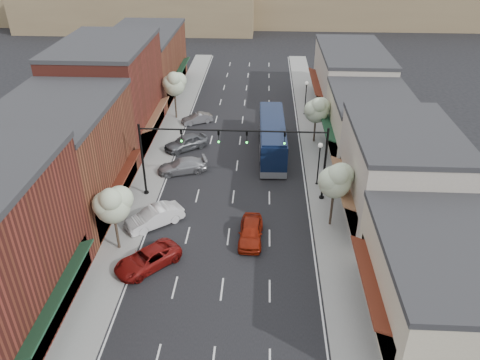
# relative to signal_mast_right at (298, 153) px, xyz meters

# --- Properties ---
(ground) EXTENTS (160.00, 160.00, 0.00)m
(ground) POSITION_rel_signal_mast_right_xyz_m (-5.62, -8.00, -4.62)
(ground) COLOR black
(ground) RESTS_ON ground
(sidewalk_left) EXTENTS (2.80, 73.00, 0.15)m
(sidewalk_left) POSITION_rel_signal_mast_right_xyz_m (-14.02, 10.50, -4.55)
(sidewalk_left) COLOR gray
(sidewalk_left) RESTS_ON ground
(sidewalk_right) EXTENTS (2.80, 73.00, 0.15)m
(sidewalk_right) POSITION_rel_signal_mast_right_xyz_m (2.78, 10.50, -4.55)
(sidewalk_right) COLOR gray
(sidewalk_right) RESTS_ON ground
(curb_left) EXTENTS (0.25, 73.00, 0.17)m
(curb_left) POSITION_rel_signal_mast_right_xyz_m (-12.62, 10.50, -4.55)
(curb_left) COLOR gray
(curb_left) RESTS_ON ground
(curb_right) EXTENTS (0.25, 73.00, 0.17)m
(curb_right) POSITION_rel_signal_mast_right_xyz_m (1.38, 10.50, -4.55)
(curb_right) COLOR gray
(curb_right) RESTS_ON ground
(bldg_left_midnear) EXTENTS (10.14, 14.10, 9.40)m
(bldg_left_midnear) POSITION_rel_signal_mast_right_xyz_m (-19.85, -2.00, 0.03)
(bldg_left_midnear) COLOR brown
(bldg_left_midnear) RESTS_ON ground
(bldg_left_midfar) EXTENTS (10.14, 14.10, 10.90)m
(bldg_left_midfar) POSITION_rel_signal_mast_right_xyz_m (-19.86, 12.00, 0.78)
(bldg_left_midfar) COLOR maroon
(bldg_left_midfar) RESTS_ON ground
(bldg_left_far) EXTENTS (10.14, 18.10, 8.40)m
(bldg_left_far) POSITION_rel_signal_mast_right_xyz_m (-19.84, 28.00, -0.46)
(bldg_left_far) COLOR brown
(bldg_left_far) RESTS_ON ground
(bldg_right_near) EXTENTS (9.14, 12.10, 5.90)m
(bldg_right_near) POSITION_rel_signal_mast_right_xyz_m (8.07, -14.00, -1.70)
(bldg_right_near) COLOR beige
(bldg_right_near) RESTS_ON ground
(bldg_right_midnear) EXTENTS (9.14, 12.10, 7.90)m
(bldg_right_midnear) POSITION_rel_signal_mast_right_xyz_m (8.10, -2.00, -0.72)
(bldg_right_midnear) COLOR #B2A698
(bldg_right_midnear) RESTS_ON ground
(bldg_right_midfar) EXTENTS (9.14, 12.10, 6.40)m
(bldg_right_midfar) POSITION_rel_signal_mast_right_xyz_m (8.08, 10.00, -1.46)
(bldg_right_midfar) COLOR beige
(bldg_right_midfar) RESTS_ON ground
(bldg_right_far) EXTENTS (9.14, 16.10, 7.40)m
(bldg_right_far) POSITION_rel_signal_mast_right_xyz_m (8.09, 24.00, -0.96)
(bldg_right_far) COLOR #B2A698
(bldg_right_far) RESTS_ON ground
(hill_near) EXTENTS (50.00, 20.00, 8.00)m
(hill_near) POSITION_rel_signal_mast_right_xyz_m (-30.62, 70.00, -0.62)
(hill_near) COLOR #7A6647
(hill_near) RESTS_ON ground
(signal_mast_right) EXTENTS (8.22, 0.46, 7.00)m
(signal_mast_right) POSITION_rel_signal_mast_right_xyz_m (0.00, 0.00, 0.00)
(signal_mast_right) COLOR black
(signal_mast_right) RESTS_ON ground
(signal_mast_left) EXTENTS (8.22, 0.46, 7.00)m
(signal_mast_left) POSITION_rel_signal_mast_right_xyz_m (-11.24, 0.00, 0.00)
(signal_mast_left) COLOR black
(signal_mast_left) RESTS_ON ground
(tree_right_near) EXTENTS (2.85, 2.65, 5.95)m
(tree_right_near) POSITION_rel_signal_mast_right_xyz_m (2.73, -4.05, -0.17)
(tree_right_near) COLOR #47382B
(tree_right_near) RESTS_ON ground
(tree_right_far) EXTENTS (2.85, 2.65, 5.43)m
(tree_right_far) POSITION_rel_signal_mast_right_xyz_m (2.73, 11.95, -0.63)
(tree_right_far) COLOR #47382B
(tree_right_far) RESTS_ON ground
(tree_left_near) EXTENTS (2.85, 2.65, 5.69)m
(tree_left_near) POSITION_rel_signal_mast_right_xyz_m (-13.87, -8.05, -0.40)
(tree_left_near) COLOR #47382B
(tree_left_near) RESTS_ON ground
(tree_left_far) EXTENTS (2.85, 2.65, 6.13)m
(tree_left_far) POSITION_rel_signal_mast_right_xyz_m (-13.87, 17.95, -0.02)
(tree_left_far) COLOR #47382B
(tree_left_far) RESTS_ON ground
(lamp_post_near) EXTENTS (0.44, 0.44, 4.44)m
(lamp_post_near) POSITION_rel_signal_mast_right_xyz_m (2.18, 2.50, -1.62)
(lamp_post_near) COLOR black
(lamp_post_near) RESTS_ON ground
(lamp_post_far) EXTENTS (0.44, 0.44, 4.44)m
(lamp_post_far) POSITION_rel_signal_mast_right_xyz_m (2.18, 20.00, -1.62)
(lamp_post_far) COLOR black
(lamp_post_far) RESTS_ON ground
(coach_bus) EXTENTS (2.90, 11.97, 3.64)m
(coach_bus) POSITION_rel_signal_mast_right_xyz_m (-2.08, 9.10, -2.73)
(coach_bus) COLOR #0C1732
(coach_bus) RESTS_ON ground
(red_hatchback) EXTENTS (1.96, 4.60, 1.55)m
(red_hatchback) POSITION_rel_signal_mast_right_xyz_m (-3.83, -6.28, -3.85)
(red_hatchback) COLOR maroon
(red_hatchback) RESTS_ON ground
(parked_car_a) EXTENTS (5.13, 5.21, 1.39)m
(parked_car_a) POSITION_rel_signal_mast_right_xyz_m (-11.24, -9.91, -3.93)
(parked_car_a) COLOR maroon
(parked_car_a) RESTS_ON ground
(parked_car_b) EXTENTS (4.86, 4.33, 1.60)m
(parked_car_b) POSITION_rel_signal_mast_right_xyz_m (-11.82, -4.71, -3.82)
(parked_car_b) COLOR white
(parked_car_b) RESTS_ON ground
(parked_car_c) EXTENTS (5.27, 3.42, 1.42)m
(parked_car_c) POSITION_rel_signal_mast_right_xyz_m (-10.97, 4.35, -3.91)
(parked_car_c) COLOR #9C9DA1
(parked_car_c) RESTS_ON ground
(parked_car_d) EXTENTS (5.04, 4.51, 1.65)m
(parked_car_d) POSITION_rel_signal_mast_right_xyz_m (-11.36, 9.50, -3.79)
(parked_car_d) COLOR #55585C
(parked_car_d) RESTS_ON ground
(parked_car_e) EXTENTS (3.90, 2.87, 1.23)m
(parked_car_e) POSITION_rel_signal_mast_right_xyz_m (-11.14, 16.67, -4.01)
(parked_car_e) COLOR gray
(parked_car_e) RESTS_ON ground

